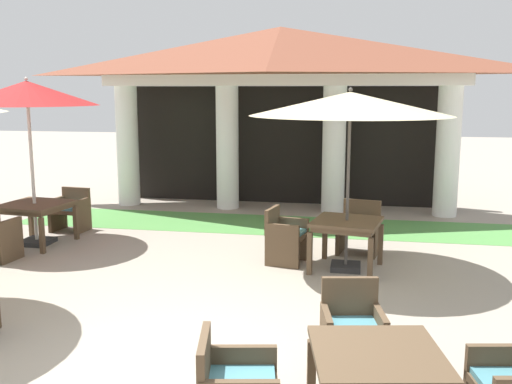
{
  "coord_description": "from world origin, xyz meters",
  "views": [
    {
      "loc": [
        1.74,
        -4.79,
        2.63
      ],
      "look_at": [
        0.36,
        2.84,
        1.26
      ],
      "focal_mm": 40.52,
      "sensor_mm": 36.0,
      "label": 1
    }
  ],
  "objects_px": {
    "patio_chair_near_foreground_north": "(71,210)",
    "patio_table_mid_right": "(347,227)",
    "patio_chair_mid_right_north": "(359,229)",
    "patio_chair_mid_right_west": "(285,237)",
    "patio_chair_mid_left_north": "(352,332)",
    "patio_umbrella_mid_right": "(350,105)",
    "patio_table_mid_left": "(377,363)",
    "patio_umbrella_near_foreground": "(27,95)",
    "patio_table_near_foreground": "(35,208)"
  },
  "relations": [
    {
      "from": "patio_umbrella_near_foreground",
      "to": "patio_chair_mid_right_west",
      "type": "xyz_separation_m",
      "value": [
        4.38,
        -0.33,
        -2.15
      ]
    },
    {
      "from": "patio_table_mid_right",
      "to": "patio_chair_mid_right_north",
      "type": "distance_m",
      "value": 0.99
    },
    {
      "from": "patio_chair_mid_left_north",
      "to": "patio_umbrella_near_foreground",
      "type": "bearing_deg",
      "value": -44.9
    },
    {
      "from": "patio_table_mid_left",
      "to": "patio_umbrella_near_foreground",
      "type": "bearing_deg",
      "value": 139.77
    },
    {
      "from": "patio_table_mid_right",
      "to": "patio_chair_mid_left_north",
      "type": "bearing_deg",
      "value": -87.52
    },
    {
      "from": "patio_table_near_foreground",
      "to": "patio_table_mid_left",
      "type": "height_order",
      "value": "patio_table_mid_left"
    },
    {
      "from": "patio_table_mid_left",
      "to": "patio_chair_mid_right_north",
      "type": "bearing_deg",
      "value": 91.66
    },
    {
      "from": "patio_chair_near_foreground_north",
      "to": "patio_table_mid_left",
      "type": "relative_size",
      "value": 0.72
    },
    {
      "from": "patio_chair_near_foreground_north",
      "to": "patio_chair_mid_right_north",
      "type": "height_order",
      "value": "patio_chair_mid_right_north"
    },
    {
      "from": "patio_chair_mid_left_north",
      "to": "patio_umbrella_mid_right",
      "type": "distance_m",
      "value": 3.81
    },
    {
      "from": "patio_umbrella_near_foreground",
      "to": "patio_chair_mid_left_north",
      "type": "relative_size",
      "value": 3.26
    },
    {
      "from": "patio_umbrella_mid_right",
      "to": "patio_table_near_foreground",
      "type": "bearing_deg",
      "value": 174.52
    },
    {
      "from": "patio_chair_near_foreground_north",
      "to": "patio_table_mid_right",
      "type": "distance_m",
      "value": 5.43
    },
    {
      "from": "patio_table_mid_right",
      "to": "patio_umbrella_mid_right",
      "type": "height_order",
      "value": "patio_umbrella_mid_right"
    },
    {
      "from": "patio_table_mid_right",
      "to": "patio_table_mid_left",
      "type": "bearing_deg",
      "value": -85.55
    },
    {
      "from": "patio_table_near_foreground",
      "to": "patio_chair_mid_left_north",
      "type": "height_order",
      "value": "patio_chair_mid_left_north"
    },
    {
      "from": "patio_chair_mid_right_west",
      "to": "patio_chair_mid_right_north",
      "type": "xyz_separation_m",
      "value": [
        1.12,
        0.76,
        -0.02
      ]
    },
    {
      "from": "patio_umbrella_mid_right",
      "to": "patio_chair_near_foreground_north",
      "type": "bearing_deg",
      "value": 163.71
    },
    {
      "from": "patio_chair_near_foreground_north",
      "to": "patio_umbrella_mid_right",
      "type": "xyz_separation_m",
      "value": [
        5.2,
        -1.52,
        2.03
      ]
    },
    {
      "from": "patio_table_mid_right",
      "to": "patio_chair_mid_right_west",
      "type": "bearing_deg",
      "value": 169.08
    },
    {
      "from": "patio_table_near_foreground",
      "to": "patio_chair_mid_right_west",
      "type": "height_order",
      "value": "patio_chair_mid_right_west"
    },
    {
      "from": "patio_umbrella_near_foreground",
      "to": "patio_table_mid_right",
      "type": "distance_m",
      "value": 5.67
    },
    {
      "from": "patio_table_mid_left",
      "to": "patio_chair_mid_left_north",
      "type": "relative_size",
      "value": 1.27
    },
    {
      "from": "patio_table_near_foreground",
      "to": "patio_table_mid_right",
      "type": "height_order",
      "value": "patio_table_mid_right"
    },
    {
      "from": "patio_chair_mid_left_north",
      "to": "patio_chair_mid_right_west",
      "type": "bearing_deg",
      "value": -82.98
    },
    {
      "from": "patio_umbrella_near_foreground",
      "to": "patio_chair_mid_right_west",
      "type": "relative_size",
      "value": 3.34
    },
    {
      "from": "patio_table_mid_left",
      "to": "patio_chair_mid_right_west",
      "type": "distance_m",
      "value": 4.63
    },
    {
      "from": "patio_umbrella_near_foreground",
      "to": "patio_table_mid_right",
      "type": "height_order",
      "value": "patio_umbrella_near_foreground"
    },
    {
      "from": "patio_table_mid_right",
      "to": "patio_chair_mid_right_north",
      "type": "xyz_separation_m",
      "value": [
        0.18,
        0.94,
        -0.26
      ]
    },
    {
      "from": "patio_chair_mid_right_north",
      "to": "patio_chair_mid_right_west",
      "type": "bearing_deg",
      "value": 45.2
    },
    {
      "from": "patio_table_near_foreground",
      "to": "patio_chair_mid_right_north",
      "type": "bearing_deg",
      "value": 4.49
    },
    {
      "from": "patio_chair_near_foreground_north",
      "to": "patio_table_mid_right",
      "type": "bearing_deg",
      "value": 170.23
    },
    {
      "from": "patio_umbrella_near_foreground",
      "to": "patio_umbrella_mid_right",
      "type": "height_order",
      "value": "patio_umbrella_near_foreground"
    },
    {
      "from": "patio_umbrella_mid_right",
      "to": "patio_chair_mid_right_west",
      "type": "bearing_deg",
      "value": 169.08
    },
    {
      "from": "patio_table_near_foreground",
      "to": "patio_umbrella_near_foreground",
      "type": "xyz_separation_m",
      "value": [
        -0.0,
        0.0,
        1.93
      ]
    },
    {
      "from": "patio_table_near_foreground",
      "to": "patio_chair_mid_right_north",
      "type": "relative_size",
      "value": 1.34
    },
    {
      "from": "patio_table_mid_left",
      "to": "patio_table_mid_right",
      "type": "height_order",
      "value": "patio_table_mid_right"
    },
    {
      "from": "patio_table_mid_left",
      "to": "patio_chair_mid_right_north",
      "type": "distance_m",
      "value": 5.22
    },
    {
      "from": "patio_table_mid_right",
      "to": "patio_chair_mid_right_west",
      "type": "xyz_separation_m",
      "value": [
        -0.94,
        0.18,
        -0.24
      ]
    },
    {
      "from": "patio_chair_mid_left_north",
      "to": "patio_umbrella_mid_right",
      "type": "xyz_separation_m",
      "value": [
        -0.14,
        3.23,
        2.02
      ]
    },
    {
      "from": "patio_chair_mid_right_west",
      "to": "patio_umbrella_mid_right",
      "type": "bearing_deg",
      "value": 90.0
    },
    {
      "from": "patio_chair_mid_left_north",
      "to": "patio_table_mid_right",
      "type": "relative_size",
      "value": 0.79
    },
    {
      "from": "patio_chair_near_foreground_north",
      "to": "patio_umbrella_mid_right",
      "type": "height_order",
      "value": "patio_umbrella_mid_right"
    },
    {
      "from": "patio_table_near_foreground",
      "to": "patio_table_mid_right",
      "type": "bearing_deg",
      "value": -5.48
    },
    {
      "from": "patio_table_near_foreground",
      "to": "patio_table_mid_right",
      "type": "distance_m",
      "value": 5.34
    },
    {
      "from": "patio_chair_mid_right_north",
      "to": "patio_chair_near_foreground_north",
      "type": "bearing_deg",
      "value": 4.79
    },
    {
      "from": "patio_chair_mid_right_north",
      "to": "patio_umbrella_mid_right",
      "type": "bearing_deg",
      "value": 90.0
    },
    {
      "from": "patio_table_mid_right",
      "to": "patio_chair_mid_right_north",
      "type": "height_order",
      "value": "patio_chair_mid_right_north"
    },
    {
      "from": "patio_chair_near_foreground_north",
      "to": "patio_chair_mid_right_west",
      "type": "xyz_separation_m",
      "value": [
        4.27,
        -1.34,
        0.02
      ]
    },
    {
      "from": "patio_chair_mid_left_north",
      "to": "patio_chair_mid_right_north",
      "type": "xyz_separation_m",
      "value": [
        0.04,
        4.17,
        -0.01
      ]
    }
  ]
}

